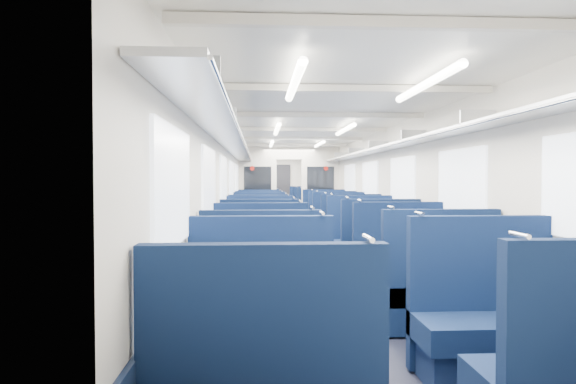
% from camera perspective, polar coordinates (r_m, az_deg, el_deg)
% --- Properties ---
extents(floor, '(2.80, 18.00, 0.01)m').
position_cam_1_polar(floor, '(10.88, 1.22, -6.25)').
color(floor, black).
rests_on(floor, ground).
extents(ceiling, '(2.80, 18.00, 0.01)m').
position_cam_1_polar(ceiling, '(10.81, 1.23, 6.18)').
color(ceiling, white).
rests_on(ceiling, wall_left).
extents(wall_left, '(0.02, 18.00, 2.35)m').
position_cam_1_polar(wall_left, '(10.76, -6.23, -0.07)').
color(wall_left, beige).
rests_on(wall_left, floor).
extents(dado_left, '(0.03, 17.90, 0.70)m').
position_cam_1_polar(dado_left, '(10.82, -6.14, -4.44)').
color(dado_left, '#101C37').
rests_on(dado_left, floor).
extents(wall_right, '(0.02, 18.00, 2.35)m').
position_cam_1_polar(wall_right, '(10.98, 8.52, -0.04)').
color(wall_right, beige).
rests_on(wall_right, floor).
extents(dado_right, '(0.03, 17.90, 0.70)m').
position_cam_1_polar(dado_right, '(11.03, 8.43, -4.33)').
color(dado_right, '#101C37').
rests_on(dado_right, floor).
extents(wall_far, '(2.80, 0.02, 2.35)m').
position_cam_1_polar(wall_far, '(19.76, -0.84, 0.66)').
color(wall_far, beige).
rests_on(wall_far, floor).
extents(luggage_rack_left, '(0.36, 17.40, 0.18)m').
position_cam_1_polar(luggage_rack_left, '(10.76, -5.24, 4.19)').
color(luggage_rack_left, '#B2B5BA').
rests_on(luggage_rack_left, wall_left).
extents(luggage_rack_right, '(0.36, 17.40, 0.18)m').
position_cam_1_polar(luggage_rack_right, '(10.95, 7.58, 4.13)').
color(luggage_rack_right, '#B2B5BA').
rests_on(luggage_rack_right, wall_right).
extents(windows, '(2.78, 15.60, 0.75)m').
position_cam_1_polar(windows, '(10.32, 1.42, 1.24)').
color(windows, white).
rests_on(windows, wall_left).
extents(ceiling_fittings, '(2.70, 16.06, 0.11)m').
position_cam_1_polar(ceiling_fittings, '(10.55, 1.34, 5.97)').
color(ceiling_fittings, beige).
rests_on(ceiling_fittings, ceiling).
extents(end_door, '(0.75, 0.06, 2.00)m').
position_cam_1_polar(end_door, '(19.71, -0.83, 0.15)').
color(end_door, black).
rests_on(end_door, floor).
extents(bulkhead, '(2.80, 0.10, 2.35)m').
position_cam_1_polar(bulkhead, '(14.25, 0.12, 0.56)').
color(bulkhead, beige).
rests_on(bulkhead, floor).
extents(seat_2, '(1.10, 0.60, 1.22)m').
position_cam_1_polar(seat_2, '(3.89, -2.97, -14.86)').
color(seat_2, '#0D1F43').
rests_on(seat_2, floor).
extents(seat_3, '(1.10, 0.60, 1.22)m').
position_cam_1_polar(seat_3, '(4.16, 21.27, -13.85)').
color(seat_3, '#0D1F43').
rests_on(seat_3, floor).
extents(seat_4, '(1.10, 0.60, 1.22)m').
position_cam_1_polar(seat_4, '(4.87, -3.04, -11.48)').
color(seat_4, '#0D1F43').
rests_on(seat_4, floor).
extents(seat_5, '(1.10, 0.60, 1.22)m').
position_cam_1_polar(seat_5, '(5.19, 15.97, -10.75)').
color(seat_5, '#0D1F43').
rests_on(seat_5, floor).
extents(seat_6, '(1.10, 0.60, 1.22)m').
position_cam_1_polar(seat_6, '(5.91, -3.09, -9.17)').
color(seat_6, '#0D1F43').
rests_on(seat_6, floor).
extents(seat_7, '(1.10, 0.60, 1.22)m').
position_cam_1_polar(seat_7, '(6.26, 12.46, -8.60)').
color(seat_7, '#0D1F43').
rests_on(seat_7, floor).
extents(seat_8, '(1.10, 0.60, 1.22)m').
position_cam_1_polar(seat_8, '(7.24, -3.13, -7.18)').
color(seat_8, '#0D1F43').
rests_on(seat_8, floor).
extents(seat_9, '(1.10, 0.60, 1.22)m').
position_cam_1_polar(seat_9, '(7.38, 9.96, -7.04)').
color(seat_9, '#0D1F43').
rests_on(seat_9, floor).
extents(seat_10, '(1.10, 0.60, 1.22)m').
position_cam_1_polar(seat_10, '(8.26, -3.15, -6.11)').
color(seat_10, '#0D1F43').
rests_on(seat_10, floor).
extents(seat_11, '(1.10, 0.60, 1.22)m').
position_cam_1_polar(seat_11, '(8.52, 8.14, -5.89)').
color(seat_11, '#0D1F43').
rests_on(seat_11, floor).
extents(seat_12, '(1.10, 0.60, 1.22)m').
position_cam_1_polar(seat_12, '(9.31, -3.17, -5.24)').
color(seat_12, '#0D1F43').
rests_on(seat_12, floor).
extents(seat_13, '(1.10, 0.60, 1.22)m').
position_cam_1_polar(seat_13, '(9.58, 6.84, -5.06)').
color(seat_13, '#0D1F43').
rests_on(seat_13, floor).
extents(seat_14, '(1.10, 0.60, 1.22)m').
position_cam_1_polar(seat_14, '(10.50, -3.18, -4.47)').
color(seat_14, '#0D1F43').
rests_on(seat_14, floor).
extents(seat_15, '(1.10, 0.60, 1.22)m').
position_cam_1_polar(seat_15, '(10.68, 5.78, -4.38)').
color(seat_15, '#0D1F43').
rests_on(seat_15, floor).
extents(seat_16, '(1.10, 0.60, 1.22)m').
position_cam_1_polar(seat_16, '(11.83, -3.20, -3.80)').
color(seat_16, '#0D1F43').
rests_on(seat_16, floor).
extents(seat_17, '(1.10, 0.60, 1.22)m').
position_cam_1_polar(seat_17, '(11.88, 4.85, -3.77)').
color(seat_17, '#0D1F43').
rests_on(seat_17, floor).
extents(seat_18, '(1.10, 0.60, 1.22)m').
position_cam_1_polar(seat_18, '(12.85, -3.20, -3.37)').
color(seat_18, '#0D1F43').
rests_on(seat_18, floor).
extents(seat_19, '(1.10, 0.60, 1.22)m').
position_cam_1_polar(seat_19, '(13.07, 4.10, -3.29)').
color(seat_19, '#0D1F43').
rests_on(seat_19, floor).
extents(seat_20, '(1.10, 0.60, 1.22)m').
position_cam_1_polar(seat_20, '(14.86, -3.22, -2.71)').
color(seat_20, '#0D1F43').
rests_on(seat_20, floor).
extents(seat_21, '(1.10, 0.60, 1.22)m').
position_cam_1_polar(seat_21, '(14.95, 3.16, -2.68)').
color(seat_21, '#0D1F43').
rests_on(seat_21, floor).
extents(seat_22, '(1.10, 0.60, 1.22)m').
position_cam_1_polar(seat_22, '(15.98, -3.22, -2.41)').
color(seat_22, '#0D1F43').
rests_on(seat_22, floor).
extents(seat_23, '(1.10, 0.60, 1.22)m').
position_cam_1_polar(seat_23, '(16.19, 2.66, -2.36)').
color(seat_23, '#0D1F43').
rests_on(seat_23, floor).
extents(seat_24, '(1.10, 0.60, 1.22)m').
position_cam_1_polar(seat_24, '(17.15, -3.23, -2.14)').
color(seat_24, '#0D1F43').
rests_on(seat_24, floor).
extents(seat_25, '(1.10, 0.60, 1.22)m').
position_cam_1_polar(seat_25, '(17.33, 2.27, -2.10)').
color(seat_25, '#0D1F43').
rests_on(seat_25, floor).
extents(seat_26, '(1.10, 0.60, 1.22)m').
position_cam_1_polar(seat_26, '(18.48, -3.23, -1.88)').
color(seat_26, '#0D1F43').
rests_on(seat_26, floor).
extents(seat_27, '(1.10, 0.60, 1.22)m').
position_cam_1_polar(seat_27, '(18.46, 1.93, -1.88)').
color(seat_27, '#0D1F43').
rests_on(seat_27, floor).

